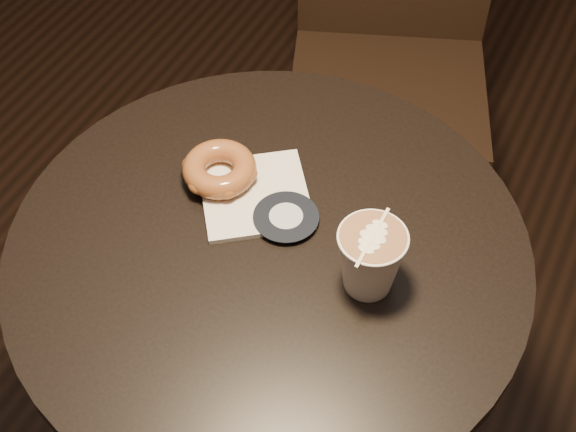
{
  "coord_description": "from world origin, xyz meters",
  "views": [
    {
      "loc": [
        0.31,
        -0.56,
        1.6
      ],
      "look_at": [
        0.01,
        0.03,
        0.79
      ],
      "focal_mm": 50.0,
      "sensor_mm": 36.0,
      "label": 1
    }
  ],
  "objects": [
    {
      "name": "doughnut",
      "position": [
        -0.11,
        0.07,
        0.77
      ],
      "size": [
        0.1,
        0.1,
        0.03
      ],
      "primitive_type": "torus",
      "color": "brown",
      "rests_on": "pastry_bag"
    },
    {
      "name": "chair",
      "position": [
        -0.1,
        0.75,
        0.57
      ],
      "size": [
        0.53,
        0.53,
        1.03
      ],
      "rotation": [
        0.0,
        0.0,
        0.38
      ],
      "color": "black",
      "rests_on": "ground"
    },
    {
      "name": "cafe_table",
      "position": [
        0.0,
        0.0,
        0.55
      ],
      "size": [
        0.7,
        0.7,
        0.75
      ],
      "color": "black",
      "rests_on": "ground"
    },
    {
      "name": "latte_cup",
      "position": [
        0.14,
        0.0,
        0.8
      ],
      "size": [
        0.09,
        0.09,
        0.1
      ],
      "primitive_type": null,
      "color": "white",
      "rests_on": "cafe_table"
    },
    {
      "name": "pastry_bag",
      "position": [
        -0.05,
        0.07,
        0.75
      ],
      "size": [
        0.2,
        0.2,
        0.01
      ],
      "primitive_type": "cube",
      "rotation": [
        0.0,
        0.0,
        0.64
      ],
      "color": "silver",
      "rests_on": "cafe_table"
    }
  ]
}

